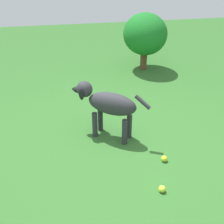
{
  "coord_description": "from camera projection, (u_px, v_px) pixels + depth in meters",
  "views": [
    {
      "loc": [
        -2.52,
        0.56,
        1.91
      ],
      "look_at": [
        0.22,
        -0.02,
        0.34
      ],
      "focal_mm": 43.98,
      "sensor_mm": 36.0,
      "label": 1
    }
  ],
  "objects": [
    {
      "name": "tennis_ball_0",
      "position": [
        162.0,
        189.0,
        2.55
      ],
      "size": [
        0.07,
        0.07,
        0.07
      ],
      "primitive_type": "sphere",
      "color": "#C8DD34",
      "rests_on": "ground"
    },
    {
      "name": "tennis_ball_1",
      "position": [
        164.0,
        159.0,
        2.94
      ],
      "size": [
        0.07,
        0.07,
        0.07
      ],
      "primitive_type": "sphere",
      "color": "#C1D12A",
      "rests_on": "ground"
    },
    {
      "name": "ground",
      "position": [
        114.0,
        147.0,
        3.18
      ],
      "size": [
        14.0,
        14.0,
        0.0
      ],
      "primitive_type": "plane",
      "color": "#2D6026"
    },
    {
      "name": "dog",
      "position": [
        107.0,
        104.0,
        3.17
      ],
      "size": [
        0.63,
        0.82,
        0.67
      ],
      "rotation": [
        0.0,
        0.0,
        0.93
      ],
      "color": "#2D2D33",
      "rests_on": "ground"
    },
    {
      "name": "shrub_near",
      "position": [
        145.0,
        34.0,
        5.11
      ],
      "size": [
        0.9,
        0.81,
        1.07
      ],
      "color": "brown",
      "rests_on": "ground"
    }
  ]
}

